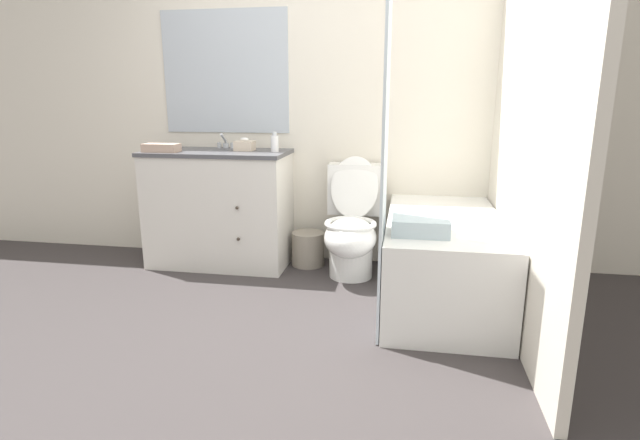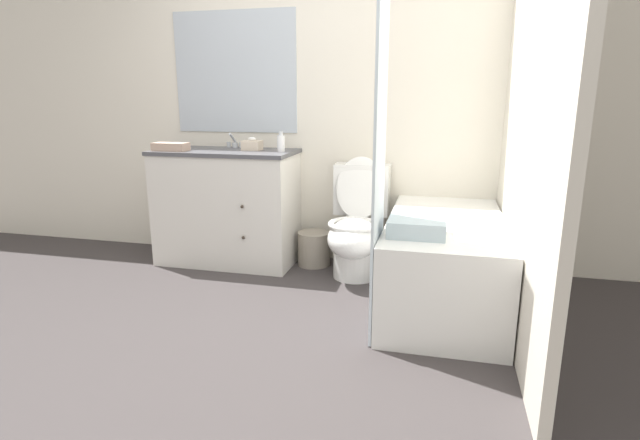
% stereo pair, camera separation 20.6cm
% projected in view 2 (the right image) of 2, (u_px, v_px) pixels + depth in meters
% --- Properties ---
extents(ground_plane, '(14.00, 14.00, 0.00)m').
position_uv_depth(ground_plane, '(261.00, 347.00, 2.66)').
color(ground_plane, '#383333').
extents(wall_back, '(8.00, 0.06, 2.50)m').
position_uv_depth(wall_back, '(327.00, 103.00, 3.85)').
color(wall_back, silver).
rests_on(wall_back, ground_plane).
extents(wall_right, '(0.05, 2.56, 2.50)m').
position_uv_depth(wall_right, '(525.00, 106.00, 2.79)').
color(wall_right, silver).
rests_on(wall_right, ground_plane).
extents(vanity_cabinet, '(1.09, 0.56, 0.90)m').
position_uv_depth(vanity_cabinet, '(227.00, 206.00, 3.95)').
color(vanity_cabinet, silver).
rests_on(vanity_cabinet, ground_plane).
extents(sink_faucet, '(0.14, 0.12, 0.12)m').
position_uv_depth(sink_faucet, '(235.00, 143.00, 4.01)').
color(sink_faucet, silver).
rests_on(sink_faucet, vanity_cabinet).
extents(toilet, '(0.41, 0.67, 0.87)m').
position_uv_depth(toilet, '(357.00, 228.00, 3.65)').
color(toilet, white).
rests_on(toilet, ground_plane).
extents(bathtub, '(0.71, 1.44, 0.56)m').
position_uv_depth(bathtub, '(444.00, 261.00, 3.17)').
color(bathtub, white).
rests_on(bathtub, ground_plane).
extents(shower_curtain, '(0.01, 0.41, 1.96)m').
position_uv_depth(shower_curtain, '(379.00, 158.00, 2.61)').
color(shower_curtain, silver).
rests_on(shower_curtain, ground_plane).
extents(wastebasket, '(0.26, 0.26, 0.26)m').
position_uv_depth(wastebasket, '(314.00, 249.00, 3.93)').
color(wastebasket, gray).
rests_on(wastebasket, ground_plane).
extents(tissue_box, '(0.14, 0.12, 0.10)m').
position_uv_depth(tissue_box, '(252.00, 145.00, 3.82)').
color(tissue_box, beige).
rests_on(tissue_box, vanity_cabinet).
extents(soap_dispenser, '(0.06, 0.06, 0.15)m').
position_uv_depth(soap_dispenser, '(281.00, 143.00, 3.71)').
color(soap_dispenser, white).
rests_on(soap_dispenser, vanity_cabinet).
extents(hand_towel_folded, '(0.26, 0.13, 0.06)m').
position_uv_depth(hand_towel_folded, '(171.00, 147.00, 3.78)').
color(hand_towel_folded, tan).
rests_on(hand_towel_folded, vanity_cabinet).
extents(bath_towel_folded, '(0.31, 0.26, 0.09)m').
position_uv_depth(bath_towel_folded, '(417.00, 227.00, 2.74)').
color(bath_towel_folded, silver).
rests_on(bath_towel_folded, bathtub).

